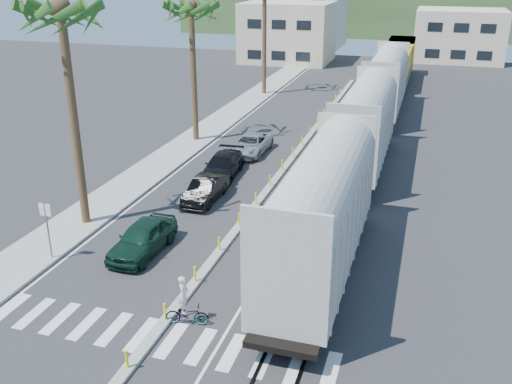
% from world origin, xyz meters
% --- Properties ---
extents(ground, '(140.00, 140.00, 0.00)m').
position_xyz_m(ground, '(0.00, 0.00, 0.00)').
color(ground, '#28282B').
rests_on(ground, ground).
extents(sidewalk, '(3.00, 90.00, 0.15)m').
position_xyz_m(sidewalk, '(-8.50, 25.00, 0.07)').
color(sidewalk, gray).
rests_on(sidewalk, ground).
extents(rails, '(1.56, 100.00, 0.06)m').
position_xyz_m(rails, '(5.00, 28.00, 0.03)').
color(rails, black).
rests_on(rails, ground).
extents(median, '(0.45, 60.00, 0.85)m').
position_xyz_m(median, '(0.00, 19.96, 0.09)').
color(median, gray).
rests_on(median, ground).
extents(crosswalk, '(14.00, 2.20, 0.01)m').
position_xyz_m(crosswalk, '(0.00, -2.00, 0.01)').
color(crosswalk, silver).
rests_on(crosswalk, ground).
extents(lane_markings, '(9.42, 90.00, 0.01)m').
position_xyz_m(lane_markings, '(-2.15, 25.00, 0.00)').
color(lane_markings, silver).
rests_on(lane_markings, ground).
extents(freight_train, '(3.00, 60.94, 5.85)m').
position_xyz_m(freight_train, '(5.00, 25.13, 2.91)').
color(freight_train, '#B1B0A2').
rests_on(freight_train, ground).
extents(street_sign, '(0.60, 0.08, 3.00)m').
position_xyz_m(street_sign, '(-7.30, 2.00, 1.97)').
color(street_sign, slate).
rests_on(street_sign, ground).
extents(buildings, '(38.00, 27.00, 10.00)m').
position_xyz_m(buildings, '(-6.41, 71.66, 4.36)').
color(buildings, beige).
rests_on(buildings, ground).
extents(hillside, '(80.00, 20.00, 12.00)m').
position_xyz_m(hillside, '(0.00, 100.00, 6.00)').
color(hillside, '#385628').
rests_on(hillside, ground).
extents(car_lead, '(2.15, 4.73, 1.57)m').
position_xyz_m(car_lead, '(-3.53, 3.96, 0.79)').
color(car_lead, '#0F2F21').
rests_on(car_lead, ground).
extents(car_second, '(1.49, 4.28, 1.41)m').
position_xyz_m(car_second, '(-3.06, 10.90, 0.70)').
color(car_second, black).
rests_on(car_second, ground).
extents(car_third, '(2.80, 5.33, 1.46)m').
position_xyz_m(car_third, '(-3.53, 15.07, 0.73)').
color(car_third, black).
rests_on(car_third, ground).
extents(car_rear, '(2.54, 5.06, 1.37)m').
position_xyz_m(car_rear, '(-3.25, 20.27, 0.69)').
color(car_rear, '#ACAFB1').
rests_on(car_rear, ground).
extents(cyclist, '(1.23, 1.90, 2.09)m').
position_xyz_m(cyclist, '(0.84, -0.84, 0.65)').
color(cyclist, '#9EA0A5').
rests_on(cyclist, ground).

